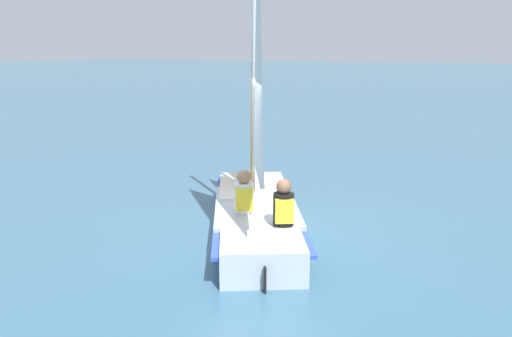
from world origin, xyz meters
TOP-DOWN VIEW (x-y plane):
  - ground_plane at (0.00, 0.00)m, footprint 260.00×260.00m
  - sailboat_main at (0.02, -0.03)m, footprint 3.27×4.12m
  - sailor_helm at (0.04, -0.46)m, footprint 0.41×0.43m
  - sailor_crew at (0.83, -0.67)m, footprint 0.41×0.43m

SIDE VIEW (x-z plane):
  - ground_plane at x=0.00m, z-range 0.00..0.00m
  - sailor_helm at x=0.04m, z-range 0.04..1.20m
  - sailor_crew at x=0.83m, z-range 0.04..1.20m
  - sailboat_main at x=0.02m, z-range -1.88..3.43m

